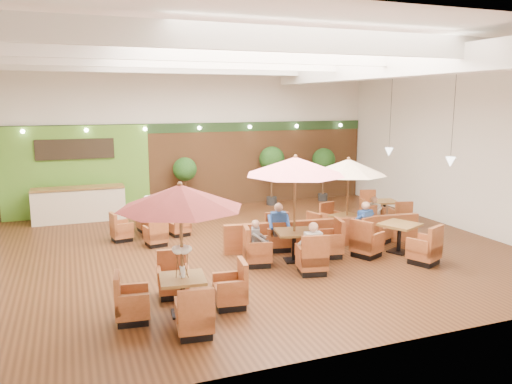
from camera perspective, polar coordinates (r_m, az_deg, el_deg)
name	(u,v)px	position (r m, az deg, el deg)	size (l,w,h in m)	color
room	(246,116)	(14.59, -1.19, 8.72)	(14.04, 14.00, 5.52)	#381E0F
service_counter	(79,204)	(17.98, -19.57, -1.34)	(3.00, 0.75, 1.18)	beige
booth_divider	(325,233)	(14.17, 7.89, -4.66)	(5.78, 0.18, 0.80)	brown
table_0	(181,226)	(9.44, -8.57, -3.84)	(2.59, 2.59, 2.60)	brown
table_1	(295,190)	(12.52, 4.47, 0.25)	(2.79, 2.79, 2.75)	brown
table_2	(348,183)	(14.88, 10.47, 1.02)	(2.49, 2.49, 2.44)	brown
table_3	(151,225)	(15.23, -11.90, -3.68)	(2.37, 2.37, 1.46)	brown
table_4	(390,240)	(13.90, 15.06, -5.31)	(2.07, 2.92, 1.02)	brown
table_5	(384,211)	(17.60, 14.44, -2.12)	(0.96, 2.47, 0.89)	brown
topiary_0	(185,171)	(18.44, -8.12, 2.36)	(0.87, 0.87, 2.02)	black
topiary_1	(272,162)	(19.44, 1.82, 3.50)	(0.99, 0.99, 2.30)	black
topiary_2	(324,162)	(20.42, 7.73, 3.45)	(0.93, 0.93, 2.16)	black
diner_0	(312,243)	(11.89, 6.45, -5.77)	(0.41, 0.34, 0.81)	silver
diner_1	(279,223)	(13.64, 2.61, -3.52)	(0.46, 0.40, 0.85)	#264FA5
diner_2	(257,237)	(12.39, 0.16, -5.21)	(0.36, 0.39, 0.71)	slate
diner_3	(363,220)	(14.32, 12.18, -3.10)	(0.46, 0.43, 0.84)	#264FA5
diner_4	(372,212)	(15.53, 13.17, -2.21)	(0.36, 0.40, 0.75)	silver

